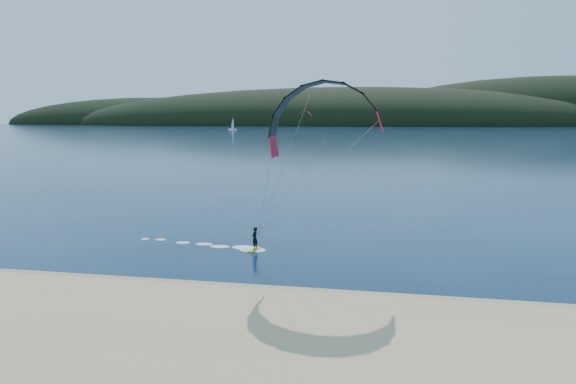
{
  "coord_description": "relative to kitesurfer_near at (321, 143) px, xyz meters",
  "views": [
    {
      "loc": [
        10.65,
        -21.51,
        9.74
      ],
      "look_at": [
        4.8,
        10.0,
        5.0
      ],
      "focal_mm": 31.02,
      "sensor_mm": 36.0,
      "label": 1
    }
  ],
  "objects": [
    {
      "name": "ground",
      "position": [
        -6.94,
        -9.79,
        -8.22
      ],
      "size": [
        1800.0,
        1800.0,
        0.0
      ],
      "primitive_type": "plane",
      "color": "#071B35",
      "rests_on": "ground"
    },
    {
      "name": "headland",
      "position": [
        -6.31,
        735.49,
        -8.22
      ],
      "size": [
        1200.0,
        310.0,
        140.0
      ],
      "color": "black",
      "rests_on": "ground"
    },
    {
      "name": "kitesurfer_near",
      "position": [
        0.0,
        0.0,
        0.0
      ],
      "size": [
        20.22,
        6.88,
        11.27
      ],
      "color": "yellow",
      "rests_on": "ground"
    },
    {
      "name": "wet_sand",
      "position": [
        -6.94,
        -5.29,
        -8.17
      ],
      "size": [
        220.0,
        2.5,
        0.1
      ],
      "color": "#977D58",
      "rests_on": "ground"
    },
    {
      "name": "sailboat",
      "position": [
        -122.3,
        385.13,
        -7.43
      ],
      "size": [
        7.61,
        4.75,
        10.6
      ],
      "color": "white",
      "rests_on": "ground"
    },
    {
      "name": "kitesurfer_far",
      "position": [
        -31.17,
        197.41,
        1.51
      ],
      "size": [
        9.35,
        5.16,
        12.11
      ],
      "color": "yellow",
      "rests_on": "ground"
    }
  ]
}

